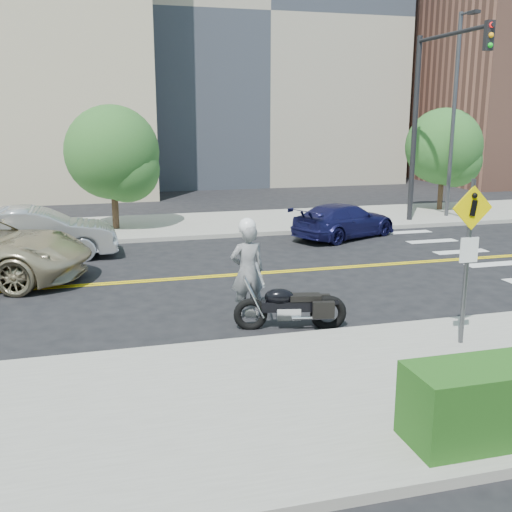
{
  "coord_description": "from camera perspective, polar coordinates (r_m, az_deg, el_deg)",
  "views": [
    {
      "loc": [
        -2.12,
        -15.3,
        4.2
      ],
      "look_at": [
        1.22,
        -2.92,
        1.2
      ],
      "focal_mm": 42.0,
      "sensor_mm": 36.0,
      "label": 1
    }
  ],
  "objects": [
    {
      "name": "sidewalk_far",
      "position": [
        23.27,
        -9.63,
        2.77
      ],
      "size": [
        60.0,
        5.0,
        0.15
      ],
      "primitive_type": "cube",
      "color": "#9E9B91",
      "rests_on": "ground_plane"
    },
    {
      "name": "motorcycle",
      "position": [
        12.07,
        3.35,
        -3.87
      ],
      "size": [
        2.3,
        1.11,
        1.34
      ],
      "primitive_type": null,
      "rotation": [
        0.0,
        0.0,
        -0.21
      ],
      "color": "black",
      "rests_on": "ground"
    },
    {
      "name": "parked_car_silver",
      "position": [
        19.07,
        -20.26,
        2.01
      ],
      "size": [
        4.77,
        1.74,
        1.56
      ],
      "primitive_type": "imported",
      "rotation": [
        0.0,
        0.0,
        1.59
      ],
      "color": "#A2A5AA",
      "rests_on": "ground"
    },
    {
      "name": "parked_car_blue",
      "position": [
        21.37,
        8.42,
        3.35
      ],
      "size": [
        4.53,
        3.32,
        1.22
      ],
      "primitive_type": "imported",
      "rotation": [
        0.0,
        0.0,
        2.01
      ],
      "color": "#1A1B50",
      "rests_on": "ground"
    },
    {
      "name": "tree_far_b",
      "position": [
        27.75,
        17.45,
        9.91
      ],
      "size": [
        3.3,
        3.3,
        4.57
      ],
      "rotation": [
        0.0,
        0.0,
        -0.41
      ],
      "color": "#382619",
      "rests_on": "ground"
    },
    {
      "name": "traffic_light",
      "position": [
        23.72,
        16.13,
        13.81
      ],
      "size": [
        0.28,
        4.5,
        7.0
      ],
      "color": "black",
      "rests_on": "sidewalk_far"
    },
    {
      "name": "building_mid",
      "position": [
        42.92,
        -1.4,
        20.93
      ],
      "size": [
        18.0,
        14.0,
        20.0
      ],
      "primitive_type": "cube",
      "color": "#A39984",
      "rests_on": "ground_plane"
    },
    {
      "name": "motorcyclist",
      "position": [
        12.61,
        -0.83,
        -1.19
      ],
      "size": [
        0.77,
        0.53,
        2.16
      ],
      "rotation": [
        0.0,
        0.0,
        3.2
      ],
      "color": "#ABAAAF",
      "rests_on": "ground"
    },
    {
      "name": "tree_far_a",
      "position": [
        22.48,
        -13.53,
        9.56
      ],
      "size": [
        3.38,
        3.38,
        4.62
      ],
      "rotation": [
        0.0,
        0.0,
        0.17
      ],
      "color": "#382619",
      "rests_on": "ground"
    },
    {
      "name": "pedestrian_sign",
      "position": [
        11.22,
        19.61,
        0.87
      ],
      "size": [
        0.78,
        0.08,
        3.0
      ],
      "color": "#4C4C51",
      "rests_on": "sidewalk_near"
    },
    {
      "name": "lamp_post",
      "position": [
        25.98,
        18.28,
        12.41
      ],
      "size": [
        0.16,
        0.16,
        8.0
      ],
      "primitive_type": "cylinder",
      "color": "#4C4C51",
      "rests_on": "sidewalk_far"
    },
    {
      "name": "ground_plane",
      "position": [
        16.01,
        -6.94,
        -2.14
      ],
      "size": [
        120.0,
        120.0,
        0.0
      ],
      "primitive_type": "plane",
      "color": "black",
      "rests_on": "ground"
    },
    {
      "name": "sidewalk_near",
      "position": [
        9.08,
        0.12,
        -13.87
      ],
      "size": [
        60.0,
        5.0,
        0.15
      ],
      "primitive_type": "cube",
      "color": "#9E9B91",
      "rests_on": "ground_plane"
    }
  ]
}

